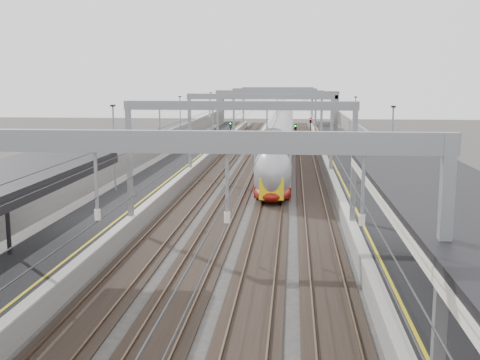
# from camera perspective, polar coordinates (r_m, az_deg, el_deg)

# --- Properties ---
(platform_left) EXTENTS (4.00, 120.00, 1.00)m
(platform_left) POSITION_cam_1_polar(r_m,az_deg,el_deg) (57.78, -5.90, 1.17)
(platform_left) COLOR black
(platform_left) RESTS_ON ground
(platform_right) EXTENTS (4.00, 120.00, 1.00)m
(platform_right) POSITION_cam_1_polar(r_m,az_deg,el_deg) (56.96, 10.11, 0.95)
(platform_right) COLOR black
(platform_right) RESTS_ON ground
(tracks) EXTENTS (11.40, 140.00, 0.20)m
(tracks) POSITION_cam_1_polar(r_m,az_deg,el_deg) (56.88, 2.04, 0.62)
(tracks) COLOR black
(tracks) RESTS_ON ground
(overhead_line) EXTENTS (13.00, 140.00, 6.60)m
(overhead_line) POSITION_cam_1_polar(r_m,az_deg,el_deg) (62.88, 2.40, 7.04)
(overhead_line) COLOR gray
(overhead_line) RESTS_ON platform_left
(overbridge) EXTENTS (22.00, 2.20, 6.90)m
(overbridge) POSITION_cam_1_polar(r_m,az_deg,el_deg) (111.23, 3.59, 7.60)
(overbridge) COLOR slate
(overbridge) RESTS_ON ground
(wall_left) EXTENTS (0.30, 120.00, 3.20)m
(wall_left) POSITION_cam_1_polar(r_m,az_deg,el_deg) (58.33, -9.01, 2.27)
(wall_left) COLOR slate
(wall_left) RESTS_ON ground
(wall_right) EXTENTS (0.30, 120.00, 3.20)m
(wall_right) POSITION_cam_1_polar(r_m,az_deg,el_deg) (57.18, 13.34, 1.99)
(wall_right) COLOR slate
(wall_right) RESTS_ON ground
(train) EXTENTS (2.72, 49.48, 4.29)m
(train) POSITION_cam_1_polar(r_m,az_deg,el_deg) (64.16, 3.76, 3.45)
(train) COLOR maroon
(train) RESTS_ON ground
(signal_green) EXTENTS (0.32, 0.32, 3.48)m
(signal_green) POSITION_cam_1_polar(r_m,az_deg,el_deg) (78.54, -0.90, 4.78)
(signal_green) COLOR black
(signal_green) RESTS_ON ground
(signal_red_near) EXTENTS (0.32, 0.32, 3.48)m
(signal_red_near) POSITION_cam_1_polar(r_m,az_deg,el_deg) (74.66, 5.27, 4.50)
(signal_red_near) COLOR black
(signal_red_near) RESTS_ON ground
(signal_red_far) EXTENTS (0.32, 0.32, 3.48)m
(signal_red_far) POSITION_cam_1_polar(r_m,az_deg,el_deg) (87.63, 6.70, 5.19)
(signal_red_far) COLOR black
(signal_red_far) RESTS_ON ground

